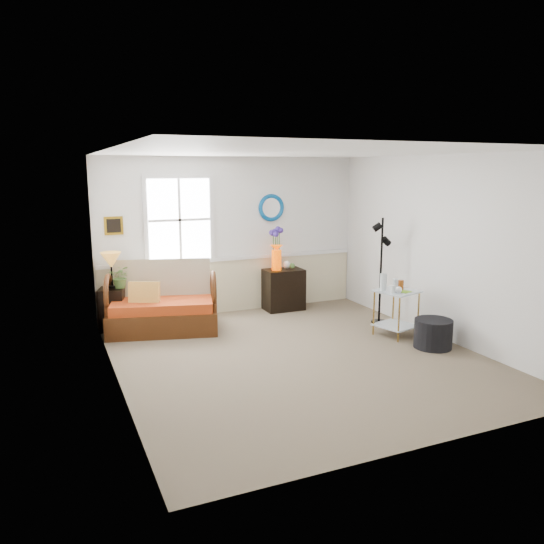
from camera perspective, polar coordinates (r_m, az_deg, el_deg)
name	(u,v)px	position (r m, az deg, el deg)	size (l,w,h in m)	color
floor	(298,357)	(6.98, 2.77, -9.07)	(4.50, 5.00, 0.01)	#81715C
ceiling	(300,152)	(6.56, 2.98, 12.79)	(4.50, 5.00, 0.01)	white
walls	(299,258)	(6.65, 2.87, 1.52)	(4.51, 5.01, 2.60)	silver
wainscot	(234,285)	(9.06, -4.16, -1.44)	(4.46, 0.02, 0.90)	beige
chair_rail	(233,258)	(8.96, -4.18, 1.48)	(4.46, 0.04, 0.06)	silver
window	(179,220)	(8.62, -9.92, 5.54)	(1.14, 0.06, 1.44)	white
picture	(114,226)	(8.45, -16.68, 4.80)	(0.28, 0.03, 0.28)	#B4841B
mirror	(271,208)	(9.13, -0.10, 6.93)	(0.47, 0.47, 0.07)	#085D9A
loveseat	(162,297)	(8.07, -11.73, -2.69)	(1.59, 0.90, 1.04)	#48260E
throw_pillow	(144,297)	(7.97, -13.58, -2.61)	(0.44, 0.11, 0.44)	orange
lamp_stand	(112,309)	(8.35, -16.78, -3.86)	(0.36, 0.36, 0.64)	black
table_lamp	(112,270)	(8.23, -16.88, 0.17)	(0.30, 0.30, 0.54)	gold
potted_plant	(121,279)	(8.23, -15.95, -0.75)	(0.31, 0.35, 0.27)	#4B7235
cabinet	(284,290)	(9.15, 1.26, -1.90)	(0.66, 0.43, 0.71)	black
flower_vase	(276,249)	(8.97, 0.49, 2.48)	(0.21, 0.21, 0.72)	#D54200
side_table	(396,313)	(7.94, 13.19, -4.32)	(0.53, 0.53, 0.67)	#AE8632
tabletop_items	(394,282)	(7.81, 12.96, -1.06)	(0.42, 0.42, 0.25)	silver
floor_lamp	(381,271)	(8.44, 11.62, 0.10)	(0.24, 0.24, 1.67)	black
ottoman	(433,334)	(7.58, 16.94, -6.35)	(0.51, 0.51, 0.39)	black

